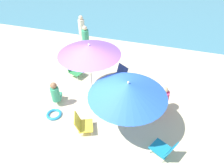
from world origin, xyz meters
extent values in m
plane|color=beige|center=(0.00, 0.00, 0.00)|extent=(40.00, 40.00, 0.00)
cylinder|color=silver|center=(-0.19, 1.14, 1.00)|extent=(0.04, 0.04, 2.00)
cone|color=#8E56C6|center=(-0.19, 1.14, 1.85)|extent=(2.08, 2.08, 0.32)
sphere|color=silver|center=(-0.19, 1.14, 2.03)|extent=(0.06, 0.06, 0.06)
cylinder|color=silver|center=(1.40, -0.10, 0.89)|extent=(0.04, 0.04, 1.78)
cone|color=blue|center=(1.40, -0.10, 1.57)|extent=(2.18, 2.18, 0.42)
sphere|color=silver|center=(1.40, -0.10, 1.81)|extent=(0.06, 0.06, 0.06)
cube|color=#33934C|center=(-1.18, 1.95, 0.24)|extent=(0.63, 0.61, 0.03)
cube|color=#33934C|center=(-1.44, 2.03, 0.43)|extent=(0.29, 0.50, 0.37)
cylinder|color=silver|center=(-0.93, 2.07, 0.11)|extent=(0.02, 0.02, 0.23)
cylinder|color=silver|center=(-1.05, 1.71, 0.11)|extent=(0.02, 0.02, 0.23)
cylinder|color=silver|center=(-1.31, 2.20, 0.11)|extent=(0.02, 0.02, 0.23)
cylinder|color=silver|center=(-1.43, 1.83, 0.11)|extent=(0.02, 0.02, 0.23)
cube|color=gold|center=(0.27, -0.55, 0.21)|extent=(0.59, 0.64, 0.03)
cube|color=gold|center=(0.06, -0.63, 0.43)|extent=(0.35, 0.54, 0.43)
cylinder|color=silver|center=(0.34, -0.29, 0.10)|extent=(0.02, 0.02, 0.19)
cylinder|color=silver|center=(0.50, -0.67, 0.10)|extent=(0.02, 0.02, 0.19)
cylinder|color=silver|center=(0.03, -0.42, 0.10)|extent=(0.02, 0.02, 0.19)
cylinder|color=silver|center=(0.19, -0.80, 0.10)|extent=(0.02, 0.02, 0.19)
cube|color=white|center=(1.07, 1.40, 0.20)|extent=(0.47, 0.46, 0.03)
cube|color=white|center=(1.31, 1.41, 0.37)|extent=(0.15, 0.46, 0.35)
cylinder|color=silver|center=(0.89, 1.22, 0.09)|extent=(0.02, 0.02, 0.18)
cylinder|color=silver|center=(0.88, 1.58, 0.09)|extent=(0.02, 0.02, 0.18)
cylinder|color=silver|center=(1.26, 1.22, 0.09)|extent=(0.02, 0.02, 0.18)
cylinder|color=silver|center=(1.25, 1.59, 0.09)|extent=(0.02, 0.02, 0.18)
cube|color=teal|center=(2.54, -0.70, 0.25)|extent=(0.66, 0.63, 0.03)
cube|color=teal|center=(2.78, -0.82, 0.44)|extent=(0.34, 0.47, 0.38)
cylinder|color=silver|center=(2.27, -0.76, 0.12)|extent=(0.02, 0.02, 0.23)
cylinder|color=silver|center=(2.44, -0.44, 0.12)|extent=(0.02, 0.02, 0.23)
cylinder|color=silver|center=(2.64, -0.95, 0.12)|extent=(0.02, 0.02, 0.23)
cylinder|color=silver|center=(2.80, -0.63, 0.12)|extent=(0.02, 0.02, 0.23)
cube|color=navy|center=(0.50, 2.18, 0.20)|extent=(0.69, 0.67, 0.03)
cube|color=navy|center=(0.64, 2.38, 0.40)|extent=(0.53, 0.41, 0.39)
cylinder|color=silver|center=(0.58, 1.91, 0.09)|extent=(0.02, 0.02, 0.19)
cylinder|color=silver|center=(0.23, 2.13, 0.09)|extent=(0.02, 0.02, 0.19)
cylinder|color=silver|center=(0.78, 2.22, 0.09)|extent=(0.02, 0.02, 0.19)
cylinder|color=silver|center=(0.43, 2.45, 0.09)|extent=(0.02, 0.02, 0.19)
cylinder|color=#389970|center=(-1.40, 3.53, 0.40)|extent=(0.26, 0.26, 0.80)
cylinder|color=#389970|center=(-1.40, 3.53, 1.08)|extent=(0.31, 0.31, 0.56)
sphere|color=beige|center=(-1.40, 3.53, 1.45)|extent=(0.20, 0.20, 0.20)
cube|color=#DB3866|center=(2.22, 1.11, 0.27)|extent=(0.48, 0.48, 0.12)
cylinder|color=#DBAD84|center=(2.07, 1.18, 0.14)|extent=(0.12, 0.12, 0.27)
cylinder|color=#DB3866|center=(2.38, 1.02, 0.54)|extent=(0.35, 0.35, 0.54)
sphere|color=#DBAD84|center=(2.38, 1.02, 0.91)|extent=(0.20, 0.20, 0.20)
cylinder|color=silver|center=(-1.92, 4.30, 0.41)|extent=(0.25, 0.25, 0.81)
cylinder|color=silver|center=(-1.92, 4.30, 1.15)|extent=(0.30, 0.30, 0.67)
sphere|color=beige|center=(-1.92, 4.30, 1.58)|extent=(0.20, 0.20, 0.20)
cube|color=#389970|center=(-1.20, 0.37, 0.24)|extent=(0.40, 0.44, 0.12)
cylinder|color=#896042|center=(-1.25, 0.52, 0.12)|extent=(0.12, 0.12, 0.24)
cylinder|color=#389970|center=(-1.13, 0.20, 0.50)|extent=(0.29, 0.29, 0.53)
sphere|color=#896042|center=(-1.13, 0.20, 0.87)|extent=(0.21, 0.21, 0.21)
torus|color=#238CD8|center=(-1.00, -0.28, 0.05)|extent=(0.51, 0.51, 0.09)
camera|label=1|loc=(2.24, -4.21, 5.07)|focal=32.89mm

